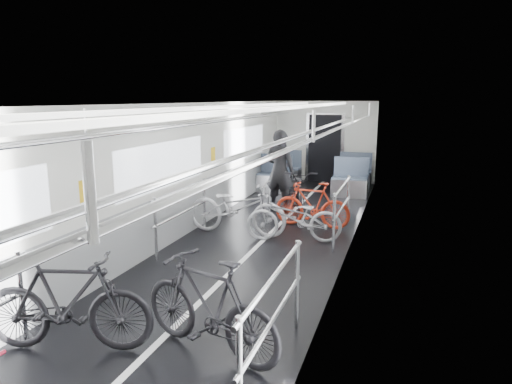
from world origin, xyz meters
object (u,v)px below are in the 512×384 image
Objects in this scene: bike_aisle at (299,191)px; bike_left_far at (237,208)px; person_standing at (280,171)px; bike_right_near at (209,305)px; bike_right_far at (312,205)px; bike_right_mid at (294,217)px; person_seated at (280,164)px; bike_left_mid at (68,302)px.

bike_left_far is at bearing -127.80° from bike_aisle.
bike_aisle is 1.04× the size of person_standing.
bike_right_far is at bearing -163.58° from bike_right_near.
bike_right_mid is 2.30m from person_standing.
bike_right_far is 0.96× the size of person_seated.
person_standing reaches higher than bike_right_far.
bike_left_mid is 4.26m from bike_left_far.
bike_right_near is at bearing 3.49° from bike_right_far.
bike_left_mid is at bearing -56.92° from bike_right_near.
bike_left_mid is at bearing -29.02° from bike_right_mid.
bike_right_far is (0.06, 4.76, -0.06)m from bike_right_near.
bike_left_mid is 6.26m from person_standing.
bike_left_far is 4.04m from bike_right_near.
bike_left_far is 3.92m from person_seated.
bike_right_near is at bearing 116.00° from person_seated.
person_standing is at bearing 152.27° from bike_aisle.
bike_left_mid is at bearing 92.96° from person_standing.
bike_right_near reaches higher than bike_right_far.
bike_right_mid is at bearing 124.26° from person_seated.
person_seated is (-1.46, 3.01, 0.33)m from bike_right_far.
bike_left_far is 1.14× the size of bike_right_mid.
bike_right_near is 0.93× the size of person_standing.
bike_left_mid is at bearing -114.61° from bike_aisle.
person_standing is (-0.84, 2.09, 0.47)m from bike_right_mid.
bike_left_mid is 5.34m from bike_right_far.
bike_right_mid is at bearing -161.98° from bike_right_near.
bike_left_far is at bearing -18.00° from bike_left_mid.
bike_left_mid reaches higher than bike_left_far.
person_standing is 2.00m from person_seated.
person_seated is at bearing -149.84° from bike_right_far.
bike_right_far is at bearing 131.72° from person_seated.
bike_aisle is at bearing 178.57° from bike_right_mid.
person_standing reaches higher than bike_left_mid.
bike_left_far is 1.01× the size of bike_aisle.
person_seated is (-1.34, 4.02, 0.34)m from bike_right_mid.
bike_right_near is at bearing -101.81° from bike_aisle.
bike_aisle is (0.94, 6.13, -0.02)m from bike_left_mid.
bike_left_mid is at bearing 106.15° from person_seated.
bike_aisle is (0.75, 1.87, -0.00)m from bike_left_far.
person_seated is at bearing -173.17° from bike_right_mid.
person_standing is at bearing 120.52° from person_seated.
person_standing reaches higher than person_seated.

